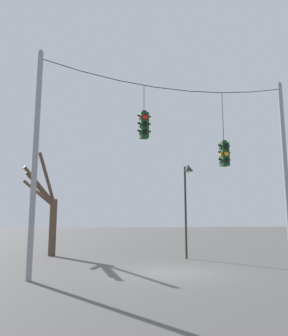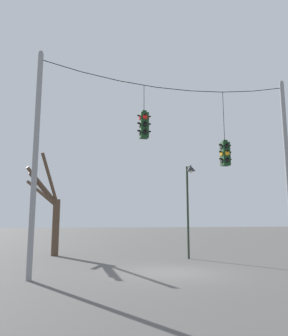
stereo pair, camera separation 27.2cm
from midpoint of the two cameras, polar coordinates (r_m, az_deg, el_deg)
The scene contains 8 objects.
ground_plane at distance 14.25m, azimuth 5.43°, elevation -17.66°, with size 200.00×200.00×0.00m, color #565451.
utility_pole_left at distance 13.00m, azimuth -17.86°, elevation 1.46°, with size 0.21×0.21×8.83m.
utility_pole_right at distance 16.62m, azimuth 24.17°, elevation -0.43°, with size 0.21×0.21×8.83m.
span_wire at distance 14.88m, azimuth 5.61°, elevation 14.30°, with size 11.16×0.03×0.68m.
traffic_light_over_intersection at distance 13.82m, azimuth 0.57°, elevation 7.49°, with size 0.58×0.58×2.33m.
traffic_light_near_right_pole at distance 14.96m, azimuth 14.45°, elevation 2.50°, with size 0.58×0.58×3.41m.
street_lamp at distance 19.04m, azimuth 8.33°, elevation -3.27°, with size 0.53×0.90×5.30m.
bare_tree at distance 21.23m, azimuth -15.51°, elevation -7.18°, with size 2.23×2.82×6.17m.
Camera 2 is at (-4.67, -13.29, 2.09)m, focal length 35.00 mm.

